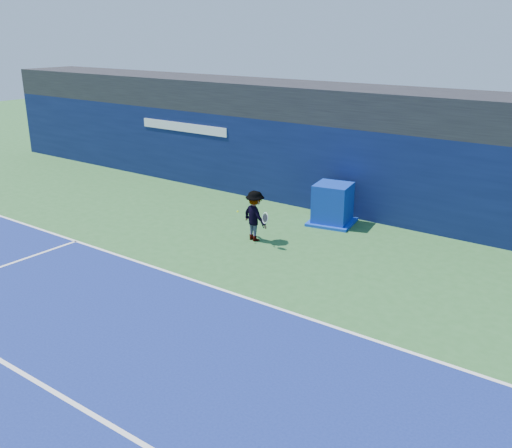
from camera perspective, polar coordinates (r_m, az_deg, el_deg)
The scene contains 8 objects.
ground at distance 12.80m, azimuth -14.75°, elevation -10.23°, with size 80.00×80.00×0.00m, color #2D642D.
baseline at distance 14.61m, azimuth -5.65°, elevation -5.82°, with size 24.00×0.10×0.01m, color white.
service_line at distance 11.86m, azimuth -22.40°, elevation -13.60°, with size 24.00×0.10×0.01m, color white.
stadium_band at distance 20.53m, azimuth 10.32°, elevation 11.63°, with size 36.00×3.00×1.20m, color black.
back_wall_assembly at distance 20.02m, azimuth 8.68°, elevation 5.42°, with size 36.00×1.03×3.00m.
equipment_cart at distance 18.87m, azimuth 7.66°, elevation 1.84°, with size 1.63×1.63×1.34m.
tennis_player at distance 17.15m, azimuth -0.10°, elevation 0.83°, with size 1.29×0.84×1.55m.
tennis_ball at distance 16.98m, azimuth -1.85°, elevation 1.26°, with size 0.06×0.06×0.06m.
Camera 1 is at (8.97, -6.79, 6.10)m, focal length 40.00 mm.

